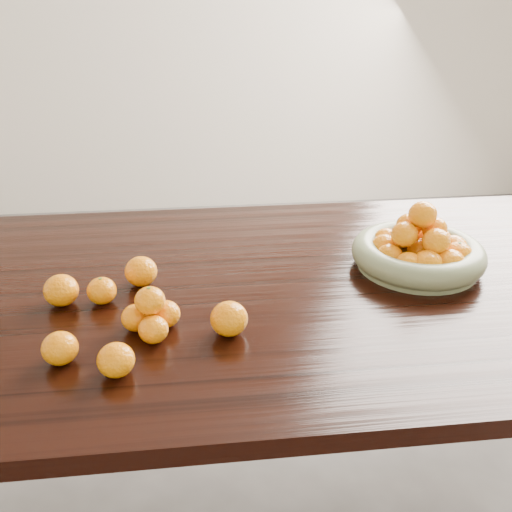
{
  "coord_description": "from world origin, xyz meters",
  "views": [
    {
      "loc": [
        -0.17,
        -1.15,
        1.38
      ],
      "look_at": [
        -0.04,
        -0.02,
        0.83
      ],
      "focal_mm": 40.0,
      "sensor_mm": 36.0,
      "label": 1
    }
  ],
  "objects": [
    {
      "name": "fruit_bowl",
      "position": [
        0.36,
        0.04,
        0.79
      ],
      "size": [
        0.32,
        0.32,
        0.17
      ],
      "rotation": [
        0.0,
        0.0,
        -0.16
      ],
      "color": "#727C5A",
      "rests_on": "dining_table"
    },
    {
      "name": "loose_orange_4",
      "position": [
        -0.47,
        -0.05,
        0.78
      ],
      "size": [
        0.07,
        0.07,
        0.07
      ],
      "primitive_type": "ellipsoid",
      "color": "orange",
      "rests_on": "dining_table"
    },
    {
      "name": "loose_orange_1",
      "position": [
        -0.32,
        -0.31,
        0.78
      ],
      "size": [
        0.07,
        0.07,
        0.06
      ],
      "primitive_type": "ellipsoid",
      "color": "orange",
      "rests_on": "dining_table"
    },
    {
      "name": "loose_orange_3",
      "position": [
        -0.3,
        0.02,
        0.78
      ],
      "size": [
        0.07,
        0.07,
        0.07
      ],
      "primitive_type": "ellipsoid",
      "color": "orange",
      "rests_on": "dining_table"
    },
    {
      "name": "dining_table",
      "position": [
        0.0,
        0.0,
        0.66
      ],
      "size": [
        2.0,
        1.0,
        0.75
      ],
      "color": "black",
      "rests_on": "ground"
    },
    {
      "name": "loose_orange_2",
      "position": [
        -0.12,
        -0.2,
        0.78
      ],
      "size": [
        0.07,
        0.07,
        0.07
      ],
      "primitive_type": "ellipsoid",
      "color": "orange",
      "rests_on": "dining_table"
    },
    {
      "name": "ground",
      "position": [
        0.0,
        0.0,
        0.0
      ],
      "size": [
        5.0,
        5.0,
        0.0
      ],
      "primitive_type": "plane",
      "color": "#595754",
      "rests_on": "ground"
    },
    {
      "name": "loose_orange_5",
      "position": [
        -0.43,
        -0.26,
        0.78
      ],
      "size": [
        0.07,
        0.07,
        0.06
      ],
      "primitive_type": "ellipsoid",
      "color": "orange",
      "rests_on": "dining_table"
    },
    {
      "name": "loose_orange_0",
      "position": [
        -0.38,
        -0.05,
        0.78
      ],
      "size": [
        0.06,
        0.06,
        0.06
      ],
      "primitive_type": "ellipsoid",
      "color": "orange",
      "rests_on": "dining_table"
    },
    {
      "name": "orange_pyramid",
      "position": [
        -0.27,
        -0.18,
        0.79
      ],
      "size": [
        0.12,
        0.11,
        0.1
      ],
      "rotation": [
        0.0,
        0.0,
        0.14
      ],
      "color": "orange",
      "rests_on": "dining_table"
    }
  ]
}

